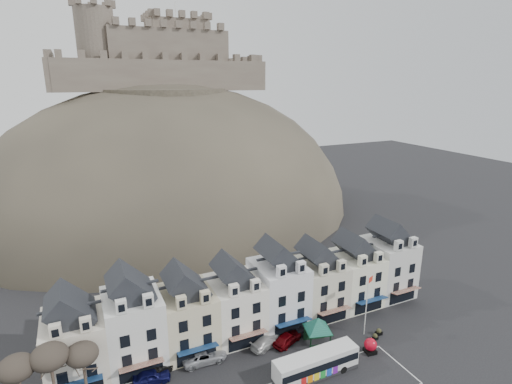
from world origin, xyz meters
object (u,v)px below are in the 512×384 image
Objects in this scene: flagpole at (367,302)px; car_silver at (204,356)px; car_navy at (152,376)px; car_maroon at (287,338)px; red_buoy at (370,346)px; car_charcoal at (309,329)px; car_black at (160,370)px; bus at (316,363)px; car_white at (267,341)px; bus_shelter at (318,324)px.

flagpole reaches higher than car_silver.
car_navy is 0.94× the size of car_maroon.
red_buoy is at bearing -119.31° from flagpole.
flagpole is 2.29× the size of car_charcoal.
car_black is 16.96m from car_maroon.
flagpole reaches higher than car_black.
car_silver is (-11.53, 7.99, -0.91)m from bus.
car_maroon is (-0.19, 6.72, -0.91)m from bus.
car_charcoal is (6.70, -0.03, -0.07)m from car_white.
red_buoy reaches higher than car_navy.
flagpole is 1.92× the size of car_maroon.
bus_shelter is 1.64× the size of car_charcoal.
car_navy is at bearing 166.14° from red_buoy.
bus is 8.03m from car_white.
car_navy is at bearing 173.79° from flagpole.
flagpole is 12.07m from car_maroon.
bus is 19.69m from car_navy.
bus reaches higher than red_buoy.
bus_shelter is 1.46× the size of car_navy.
car_charcoal is at bearing -104.00° from car_maroon.
bus is at bearing -176.72° from red_buoy.
bus reaches higher than car_maroon.
flagpole is 23.04m from car_silver.
car_charcoal is (0.43, 2.64, -2.61)m from bus_shelter.
car_black is at bearing 68.07° from car_white.
car_navy is at bearing 158.04° from bus.
flagpole is 2.04× the size of car_navy.
car_silver is (5.57, 0.00, 0.18)m from car_black.
car_white is at bearing 149.71° from red_buoy.
car_black is 20.81m from car_charcoal.
flagpole is (10.75, 4.02, 3.41)m from bus.
car_silver is 15.24m from car_charcoal.
red_buoy reaches higher than car_silver.
car_charcoal is (3.89, 0.63, -0.15)m from car_maroon.
car_black is 0.75× the size of car_white.
car_navy is 0.89× the size of car_white.
bus_shelter is 15.36m from car_silver.
red_buoy is at bearing -134.06° from car_charcoal.
car_white is at bearing 111.60° from bus.
car_silver reaches higher than car_navy.
bus_shelter is at bearing -123.95° from car_black.
car_charcoal is at bearing -90.23° from car_silver.
bus_shelter is at bearing -132.46° from car_white.
bus is 5.32× the size of red_buoy.
red_buoy reaches higher than car_maroon.
bus_shelter is 0.71× the size of flagpole.
red_buoy is 27.89m from car_navy.
car_black is at bearing 62.43° from car_maroon.
car_charcoal is at bearing -109.65° from car_white.
bus_shelter reaches higher than car_charcoal.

